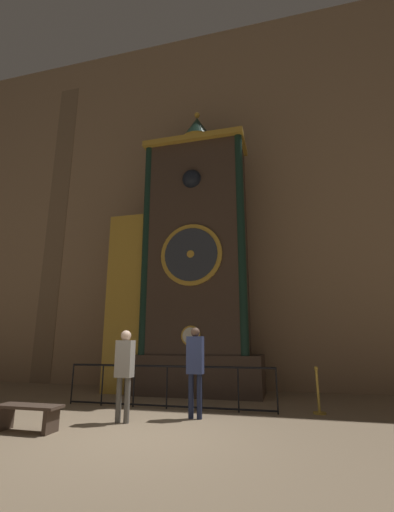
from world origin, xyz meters
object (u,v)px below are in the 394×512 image
(visitor_near, at_px, (125,366))
(visitor_far, at_px, (195,363))
(stanchion_post, at_px, (318,398))
(clock_tower, at_px, (186,264))
(visitor_bench, at_px, (28,413))

(visitor_near, height_order, visitor_far, visitor_far)
(visitor_far, height_order, stanchion_post, visitor_far)
(clock_tower, height_order, visitor_near, clock_tower)
(visitor_near, relative_size, visitor_bench, 1.47)
(stanchion_post, relative_size, visitor_bench, 0.83)
(visitor_far, bearing_deg, stanchion_post, 24.99)
(stanchion_post, bearing_deg, visitor_near, -154.05)
(clock_tower, relative_size, visitor_bench, 8.10)
(visitor_bench, bearing_deg, clock_tower, 73.70)
(visitor_near, distance_m, visitor_far, 1.47)
(visitor_near, bearing_deg, visitor_far, 29.86)
(visitor_near, distance_m, stanchion_post, 4.29)
(clock_tower, bearing_deg, visitor_near, -91.82)
(visitor_far, relative_size, visitor_bench, 1.53)
(visitor_far, relative_size, stanchion_post, 1.84)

